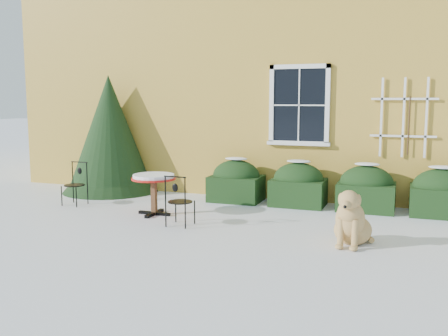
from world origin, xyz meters
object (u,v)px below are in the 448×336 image
at_px(patio_chair_far, 76,184).
at_px(bistro_table, 154,181).
at_px(dog, 351,222).
at_px(patio_chair_near, 179,201).
at_px(evergreen_shrub, 110,145).

bearing_deg(patio_chair_far, bistro_table, -6.38).
bearing_deg(dog, patio_chair_near, -177.09).
bearing_deg(bistro_table, patio_chair_far, 171.92).
relative_size(evergreen_shrub, patio_chair_near, 3.08).
distance_m(evergreen_shrub, patio_chair_far, 1.68).
bearing_deg(evergreen_shrub, patio_chair_near, -40.00).
distance_m(bistro_table, patio_chair_far, 1.93).
bearing_deg(evergreen_shrub, bistro_table, -41.17).
distance_m(patio_chair_far, dog, 5.58).
xyz_separation_m(evergreen_shrub, dog, (5.66, -2.58, -0.72)).
relative_size(bistro_table, patio_chair_near, 0.94).
relative_size(evergreen_shrub, dog, 2.82).
relative_size(bistro_table, patio_chair_far, 0.94).
distance_m(bistro_table, patio_chair_near, 0.99).
bearing_deg(patio_chair_near, evergreen_shrub, -38.56).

